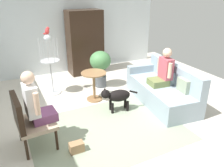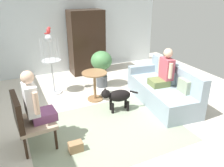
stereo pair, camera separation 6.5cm
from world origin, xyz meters
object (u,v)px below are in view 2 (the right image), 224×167
dog (117,96)px  potted_plant (102,64)px  couch (164,89)px  armchair (27,118)px  bird_cage_stand (51,62)px  parrot (48,31)px  armoire_cabinet (87,42)px  handbag (76,147)px  person_on_couch (164,71)px  person_on_armchair (34,101)px  round_end_table (95,82)px

dog → potted_plant: bearing=80.5°
couch → armchair: (-2.93, -0.37, 0.23)m
armchair → bird_cage_stand: 2.08m
parrot → armoire_cabinet: (1.25, 1.08, -0.60)m
armoire_cabinet → handbag: size_ratio=8.24×
potted_plant → armoire_cabinet: 1.24m
person_on_couch → potted_plant: size_ratio=0.86×
person_on_armchair → dog: (1.65, 0.43, -0.44)m
person_on_couch → armoire_cabinet: size_ratio=0.44×
potted_plant → armchair: bearing=-138.7°
person_on_couch → bird_cage_stand: bearing=143.2°
couch → armoire_cabinet: size_ratio=1.10×
person_on_armchair → armoire_cabinet: armoire_cabinet is taller
handbag → person_on_armchair: bearing=136.9°
armchair → handbag: 0.89m
armchair → person_on_armchair: 0.29m
person_on_armchair → dog: bearing=14.5°
person_on_couch → person_on_armchair: person_on_armchair is taller
person_on_couch → handbag: (-2.26, -0.79, -0.67)m
person_on_couch → parrot: bearing=143.1°
armchair → person_on_armchair: person_on_armchair is taller
bird_cage_stand → couch: bearing=-35.9°
couch → dog: size_ratio=2.58×
armoire_cabinet → person_on_armchair: bearing=-122.8°
person_on_couch → armoire_cabinet: 2.76m
parrot → armoire_cabinet: 1.76m
person_on_couch → parrot: 2.71m
armoire_cabinet → round_end_table: bearing=-104.8°
armchair → person_on_couch: person_on_couch is taller
armchair → potted_plant: potted_plant is taller
person_on_couch → round_end_table: size_ratio=1.21×
couch → armoire_cabinet: 2.82m
couch → round_end_table: 1.56m
person_on_couch → round_end_table: person_on_couch is taller
armchair → dog: bearing=13.6°
armoire_cabinet → handbag: 3.80m
dog → handbag: dog is taller
round_end_table → parrot: (-0.77, 0.77, 1.10)m
potted_plant → handbag: potted_plant is taller
armchair → armoire_cabinet: bearing=55.3°
dog → parrot: 2.13m
armchair → armoire_cabinet: 3.65m
round_end_table → dog: bearing=-72.3°
parrot → couch: bearing=-36.0°
couch → potted_plant: size_ratio=2.13×
person_on_armchair → couch: bearing=7.3°
couch → armoire_cabinet: bearing=108.3°
armchair → parrot: parrot is taller
couch → parrot: 2.89m
couch → person_on_armchair: 2.85m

